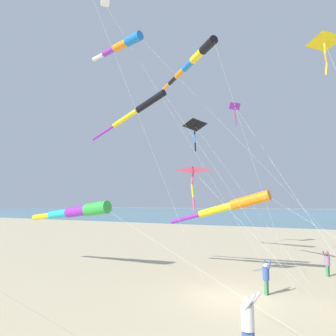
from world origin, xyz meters
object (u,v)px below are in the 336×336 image
at_px(kite_delta_checkered_midright, 236,107).
at_px(kite_windsock_long_streamer_right, 122,45).
at_px(kite_windsock_magenta_far_left, 231,206).
at_px(kite_windsock_small_distant, 137,111).
at_px(person_child_green_jacket, 266,276).
at_px(kite_windsock_white_trailing, 79,211).
at_px(kite_delta_green_low_center, 195,126).
at_px(person_adult_flyer, 248,322).
at_px(kite_delta_yellow_midlevel, 193,170).
at_px(kite_windsock_purple_drifting, 191,62).
at_px(person_child_grey_jacket, 327,262).
at_px(kite_delta_orange_high_right, 325,43).

xyz_separation_m(kite_delta_checkered_midright, kite_windsock_long_streamer_right, (-6.37, 6.87, 4.25)).
bearing_deg(kite_windsock_magenta_far_left, kite_windsock_small_distant, 141.27).
relative_size(kite_delta_checkered_midright, kite_windsock_long_streamer_right, 0.67).
distance_m(person_child_green_jacket, kite_delta_checkered_midright, 14.49).
distance_m(kite_delta_checkered_midright, kite_windsock_small_distant, 10.10).
xyz_separation_m(kite_windsock_small_distant, kite_windsock_magenta_far_left, (5.11, -4.09, -5.70)).
xyz_separation_m(person_child_green_jacket, kite_windsock_white_trailing, (0.03, 12.68, 2.96)).
bearing_deg(kite_delta_checkered_midright, kite_delta_green_low_center, 55.79).
xyz_separation_m(person_adult_flyer, kite_delta_yellow_midlevel, (7.21, 4.95, 5.28)).
bearing_deg(kite_windsock_purple_drifting, person_child_grey_jacket, -46.25).
bearing_deg(kite_windsock_magenta_far_left, kite_windsock_white_trailing, 112.41).
bearing_deg(person_child_grey_jacket, kite_windsock_long_streamer_right, 106.47).
xyz_separation_m(kite_windsock_purple_drifting, kite_windsock_magenta_far_left, (4.33, -0.78, -8.33)).
distance_m(person_adult_flyer, kite_windsock_purple_drifting, 13.88).
xyz_separation_m(person_child_green_jacket, kite_delta_green_low_center, (11.75, 8.94, 11.37)).
relative_size(person_child_green_jacket, kite_windsock_small_distant, 0.13).
bearing_deg(kite_windsock_magenta_far_left, person_child_green_jacket, -143.94).
relative_size(kite_windsock_small_distant, kite_windsock_magenta_far_left, 0.83).
relative_size(person_child_green_jacket, kite_windsock_white_trailing, 0.08).
xyz_separation_m(person_child_grey_jacket, kite_delta_green_low_center, (6.13, 11.40, 11.40)).
distance_m(kite_delta_green_low_center, kite_windsock_long_streamer_right, 10.97).
height_order(kite_delta_checkered_midright, kite_delta_orange_high_right, kite_delta_orange_high_right).
xyz_separation_m(person_child_grey_jacket, kite_windsock_long_streamer_right, (-3.84, 12.98, 15.68)).
bearing_deg(kite_delta_orange_high_right, person_adult_flyer, 163.87).
distance_m(kite_windsock_white_trailing, kite_delta_yellow_midlevel, 8.95).
relative_size(kite_windsock_long_streamer_right, kite_windsock_white_trailing, 0.97).
xyz_separation_m(kite_delta_checkered_midright, kite_windsock_white_trailing, (-8.13, 9.02, -8.44)).
height_order(kite_delta_green_low_center, kite_windsock_small_distant, kite_delta_green_low_center).
height_order(person_adult_flyer, kite_delta_checkered_midright, kite_delta_checkered_midright).
relative_size(person_child_green_jacket, kite_delta_yellow_midlevel, 0.21).
xyz_separation_m(kite_windsock_white_trailing, kite_delta_orange_high_right, (1.31, -15.81, 8.77)).
distance_m(kite_windsock_small_distant, kite_windsock_purple_drifting, 4.30).
bearing_deg(kite_delta_orange_high_right, kite_windsock_small_distant, 103.27).
bearing_deg(kite_delta_green_low_center, kite_delta_yellow_midlevel, -156.42).
bearing_deg(person_adult_flyer, person_child_green_jacket, 7.37).
bearing_deg(kite_windsock_white_trailing, kite_windsock_purple_drifting, -92.04).
distance_m(person_child_green_jacket, kite_delta_yellow_midlevel, 6.84).
distance_m(person_adult_flyer, kite_delta_checkered_midright, 19.05).
bearing_deg(kite_windsock_magenta_far_left, kite_windsock_long_streamer_right, 106.57).
height_order(kite_delta_green_low_center, kite_windsock_purple_drifting, kite_delta_green_low_center).
xyz_separation_m(kite_windsock_white_trailing, kite_delta_yellow_midlevel, (0.63, -8.57, 2.47)).
bearing_deg(kite_windsock_purple_drifting, person_adult_flyer, -143.86).
xyz_separation_m(kite_delta_green_low_center, kite_windsock_long_streamer_right, (-9.97, 1.58, 4.28)).
bearing_deg(kite_windsock_small_distant, kite_delta_checkered_midright, -20.15).
bearing_deg(kite_delta_orange_high_right, kite_windsock_magenta_far_left, 65.97).
bearing_deg(kite_delta_checkered_midright, person_adult_flyer, -162.98).
bearing_deg(kite_delta_yellow_midlevel, kite_windsock_purple_drifting, -158.37).
distance_m(person_adult_flyer, kite_delta_yellow_midlevel, 10.22).
xyz_separation_m(person_child_grey_jacket, kite_windsock_white_trailing, (-5.60, 15.13, 2.99)).
xyz_separation_m(kite_delta_green_low_center, kite_windsock_purple_drifting, (-12.05, -5.22, 0.31)).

